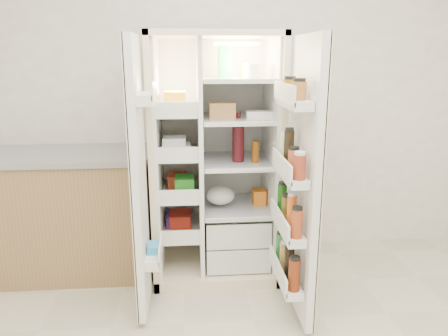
{
  "coord_description": "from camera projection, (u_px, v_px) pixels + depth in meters",
  "views": [
    {
      "loc": [
        -0.38,
        -1.46,
        1.64
      ],
      "look_at": [
        -0.16,
        1.25,
        0.92
      ],
      "focal_mm": 34.0,
      "sensor_mm": 36.0,
      "label": 1
    }
  ],
  "objects": [
    {
      "name": "wall_back",
      "position": [
        236.0,
        93.0,
        3.44
      ],
      "size": [
        4.0,
        0.02,
        2.7
      ],
      "primitive_type": "cube",
      "color": "white",
      "rests_on": "floor"
    },
    {
      "name": "kitchen_counter",
      "position": [
        67.0,
        212.0,
        3.26
      ],
      "size": [
        1.31,
        0.7,
        0.95
      ],
      "color": "olive",
      "rests_on": "floor"
    },
    {
      "name": "freezer_door",
      "position": [
        139.0,
        182.0,
        2.58
      ],
      "size": [
        0.15,
        0.4,
        1.72
      ],
      "color": "white",
      "rests_on": "floor"
    },
    {
      "name": "fridge_door",
      "position": [
        301.0,
        186.0,
        2.58
      ],
      "size": [
        0.17,
        0.58,
        1.72
      ],
      "color": "white",
      "rests_on": "floor"
    },
    {
      "name": "refrigerator",
      "position": [
        217.0,
        177.0,
        3.25
      ],
      "size": [
        0.92,
        0.7,
        1.8
      ],
      "color": "beige",
      "rests_on": "floor"
    }
  ]
}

